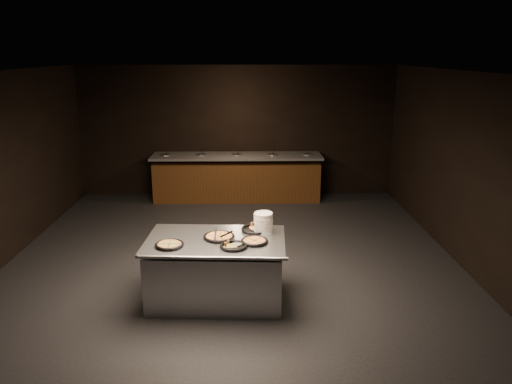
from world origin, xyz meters
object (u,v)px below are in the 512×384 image
at_px(pan_veggie_whole, 169,245).
at_px(pan_cheese_whole, 219,237).
at_px(plate_stack, 263,223).
at_px(serving_counter, 216,271).

height_order(pan_veggie_whole, pan_cheese_whole, same).
relative_size(plate_stack, pan_cheese_whole, 0.65).
relative_size(serving_counter, pan_veggie_whole, 5.11).
bearing_deg(pan_cheese_whole, pan_veggie_whole, -155.77).
relative_size(serving_counter, plate_stack, 6.93).
relative_size(plate_stack, pan_veggie_whole, 0.74).
bearing_deg(plate_stack, pan_cheese_whole, -159.63).
distance_m(plate_stack, pan_veggie_whole, 1.28).
bearing_deg(pan_veggie_whole, plate_stack, 22.37).
relative_size(serving_counter, pan_cheese_whole, 4.51).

